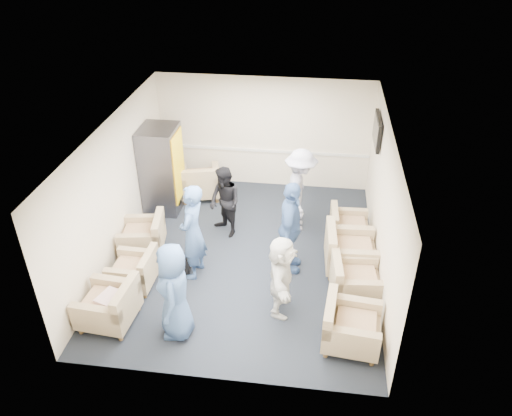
# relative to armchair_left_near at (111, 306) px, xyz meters

# --- Properties ---
(floor) EXTENTS (6.00, 6.00, 0.00)m
(floor) POSITION_rel_armchair_left_near_xyz_m (1.94, 2.07, -0.34)
(floor) COLOR black
(floor) RESTS_ON ground
(ceiling) EXTENTS (6.00, 6.00, 0.00)m
(ceiling) POSITION_rel_armchair_left_near_xyz_m (1.94, 2.07, 2.36)
(ceiling) COLOR white
(ceiling) RESTS_ON back_wall
(back_wall) EXTENTS (5.00, 0.02, 2.70)m
(back_wall) POSITION_rel_armchair_left_near_xyz_m (1.94, 5.07, 1.01)
(back_wall) COLOR beige
(back_wall) RESTS_ON floor
(front_wall) EXTENTS (5.00, 0.02, 2.70)m
(front_wall) POSITION_rel_armchair_left_near_xyz_m (1.94, -0.93, 1.01)
(front_wall) COLOR beige
(front_wall) RESTS_ON floor
(left_wall) EXTENTS (0.02, 6.00, 2.70)m
(left_wall) POSITION_rel_armchair_left_near_xyz_m (-0.56, 2.07, 1.01)
(left_wall) COLOR beige
(left_wall) RESTS_ON floor
(right_wall) EXTENTS (0.02, 6.00, 2.70)m
(right_wall) POSITION_rel_armchair_left_near_xyz_m (4.44, 2.07, 1.01)
(right_wall) COLOR beige
(right_wall) RESTS_ON floor
(chair_rail) EXTENTS (4.98, 0.04, 0.06)m
(chair_rail) POSITION_rel_armchair_left_near_xyz_m (1.94, 5.05, 0.56)
(chair_rail) COLOR silver
(chair_rail) RESTS_ON back_wall
(tv) EXTENTS (0.10, 1.00, 0.58)m
(tv) POSITION_rel_armchair_left_near_xyz_m (4.37, 3.87, 1.70)
(tv) COLOR black
(tv) RESTS_ON right_wall
(armchair_left_near) EXTENTS (0.93, 0.93, 0.69)m
(armchair_left_near) POSITION_rel_armchair_left_near_xyz_m (0.00, 0.00, 0.00)
(armchair_left_near) COLOR #9D8765
(armchair_left_near) RESTS_ON floor
(armchair_left_mid) EXTENTS (0.79, 0.79, 0.61)m
(armchair_left_mid) POSITION_rel_armchair_left_near_xyz_m (0.08, 0.97, -0.04)
(armchair_left_mid) COLOR #9D8765
(armchair_left_mid) RESTS_ON floor
(armchair_left_far) EXTENTS (0.94, 0.94, 0.66)m
(armchair_left_far) POSITION_rel_armchair_left_near_xyz_m (-0.08, 2.01, -0.01)
(armchair_left_far) COLOR #9D8765
(armchair_left_far) RESTS_ON floor
(armchair_right_near) EXTENTS (0.95, 0.95, 0.69)m
(armchair_right_near) POSITION_rel_armchair_left_near_xyz_m (3.85, 0.03, 0.00)
(armchair_right_near) COLOR #9D8765
(armchair_right_near) RESTS_ON floor
(armchair_right_midnear) EXTENTS (0.92, 0.92, 0.68)m
(armchair_right_midnear) POSITION_rel_armchair_left_near_xyz_m (3.96, 1.16, -0.01)
(armchair_right_midnear) COLOR #9D8765
(armchair_right_midnear) RESTS_ON floor
(armchair_right_midfar) EXTENTS (0.98, 0.98, 0.74)m
(armchair_right_midfar) POSITION_rel_armchair_left_near_xyz_m (3.88, 1.96, 0.03)
(armchair_right_midfar) COLOR #9D8765
(armchair_right_midfar) RESTS_ON floor
(armchair_right_far) EXTENTS (0.81, 0.81, 0.62)m
(armchair_right_far) POSITION_rel_armchair_left_near_xyz_m (3.90, 2.87, -0.03)
(armchair_right_far) COLOR #9D8765
(armchair_right_far) RESTS_ON floor
(armchair_corner) EXTENTS (1.11, 1.11, 0.73)m
(armchair_corner) POSITION_rel_armchair_left_near_xyz_m (0.53, 4.23, 0.02)
(armchair_corner) COLOR #9D8765
(armchair_corner) RESTS_ON floor
(vending_machine) EXTENTS (0.79, 0.92, 1.95)m
(vending_machine) POSITION_rel_armchair_left_near_xyz_m (-0.16, 3.67, 0.63)
(vending_machine) COLOR #505058
(vending_machine) RESTS_ON floor
(backpack) EXTENTS (0.28, 0.21, 0.45)m
(backpack) POSITION_rel_armchair_left_near_xyz_m (0.83, 1.43, -0.11)
(backpack) COLOR black
(backpack) RESTS_ON floor
(pillow) EXTENTS (0.42, 0.48, 0.12)m
(pillow) POSITION_rel_armchair_left_near_xyz_m (-0.01, 0.00, 0.17)
(pillow) COLOR beige
(pillow) RESTS_ON armchair_left_near
(person_front_left) EXTENTS (0.65, 0.90, 1.71)m
(person_front_left) POSITION_rel_armchair_left_near_xyz_m (1.13, -0.06, 0.51)
(person_front_left) COLOR #3C5B91
(person_front_left) RESTS_ON floor
(person_mid_left) EXTENTS (0.54, 0.74, 1.88)m
(person_mid_left) POSITION_rel_armchair_left_near_xyz_m (1.07, 1.42, 0.60)
(person_mid_left) COLOR #3C5B91
(person_mid_left) RESTS_ON floor
(person_back_left) EXTENTS (0.93, 0.93, 1.52)m
(person_back_left) POSITION_rel_armchair_left_near_xyz_m (1.40, 2.81, 0.42)
(person_back_left) COLOR black
(person_back_left) RESTS_ON floor
(person_back_right) EXTENTS (0.72, 1.19, 1.81)m
(person_back_right) POSITION_rel_armchair_left_near_xyz_m (2.90, 3.25, 0.56)
(person_back_right) COLOR silver
(person_back_right) RESTS_ON floor
(person_mid_right) EXTENTS (0.49, 1.10, 1.85)m
(person_mid_right) POSITION_rel_armchair_left_near_xyz_m (2.80, 1.81, 0.58)
(person_mid_right) COLOR #3C5B91
(person_mid_right) RESTS_ON floor
(person_front_right) EXTENTS (0.48, 1.39, 1.48)m
(person_front_right) POSITION_rel_armchair_left_near_xyz_m (2.74, 0.66, 0.40)
(person_front_right) COLOR silver
(person_front_right) RESTS_ON floor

